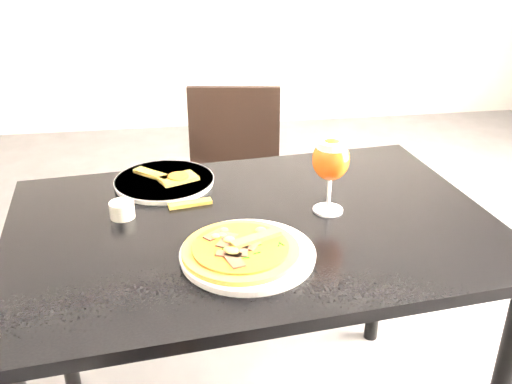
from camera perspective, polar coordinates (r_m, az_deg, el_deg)
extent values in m
cube|color=black|center=(1.43, -0.26, -3.51)|extent=(1.27, 0.91, 0.03)
cylinder|color=black|center=(1.90, -19.17, -10.29)|extent=(0.05, 0.05, 0.72)
cylinder|color=black|center=(2.06, 12.21, -6.24)|extent=(0.05, 0.05, 0.72)
cube|color=black|center=(2.25, -2.32, -1.14)|extent=(0.45, 0.45, 0.04)
cylinder|color=black|center=(2.24, -6.46, -7.85)|extent=(0.03, 0.03, 0.39)
cylinder|color=black|center=(2.22, 1.62, -7.97)|extent=(0.03, 0.03, 0.39)
cylinder|color=black|center=(2.51, -5.61, -3.90)|extent=(0.03, 0.03, 0.39)
cylinder|color=black|center=(2.49, 1.56, -3.98)|extent=(0.03, 0.03, 0.39)
cube|color=black|center=(2.32, -2.19, 5.87)|extent=(0.37, 0.09, 0.39)
cylinder|color=white|center=(1.27, -0.84, -6.27)|extent=(0.33, 0.33, 0.02)
cylinder|color=olive|center=(1.26, -1.55, -5.87)|extent=(0.26, 0.26, 0.01)
cylinder|color=red|center=(1.26, -1.55, -5.54)|extent=(0.21, 0.21, 0.01)
cube|color=#4A2C20|center=(1.26, -0.29, -5.26)|extent=(0.05, 0.03, 0.00)
cube|color=#4A2C20|center=(1.29, -0.76, -4.37)|extent=(0.05, 0.06, 0.00)
cube|color=#4A2C20|center=(1.30, -3.30, -4.20)|extent=(0.05, 0.06, 0.00)
cube|color=#4A2C20|center=(1.25, -2.83, -5.46)|extent=(0.05, 0.03, 0.00)
cube|color=#4A2C20|center=(1.22, -2.41, -6.41)|extent=(0.05, 0.06, 0.00)
cube|color=#4A2C20|center=(1.21, 0.32, -6.61)|extent=(0.05, 0.06, 0.00)
ellipsoid|color=gold|center=(1.26, -0.87, -5.01)|extent=(0.02, 0.02, 0.01)
ellipsoid|color=gold|center=(1.31, -1.43, -3.80)|extent=(0.02, 0.02, 0.01)
ellipsoid|color=gold|center=(1.26, -2.19, -4.99)|extent=(0.02, 0.02, 0.01)
ellipsoid|color=gold|center=(1.25, -4.52, -5.57)|extent=(0.02, 0.02, 0.01)
ellipsoid|color=gold|center=(1.24, -1.97, -5.66)|extent=(0.02, 0.02, 0.01)
ellipsoid|color=gold|center=(1.20, -0.34, -6.73)|extent=(0.02, 0.02, 0.01)
ellipsoid|color=gold|center=(1.25, -0.73, -5.38)|extent=(0.02, 0.02, 0.01)
cube|color=#134A0D|center=(1.27, -1.40, -5.08)|extent=(0.01, 0.02, 0.00)
cube|color=#134A0D|center=(1.29, -2.16, -4.49)|extent=(0.01, 0.02, 0.00)
cube|color=#134A0D|center=(1.29, -3.98, -4.42)|extent=(0.01, 0.01, 0.00)
cube|color=#134A0D|center=(1.26, -2.83, -5.34)|extent=(0.02, 0.01, 0.00)
cube|color=#134A0D|center=(1.23, -3.88, -6.02)|extent=(0.02, 0.01, 0.00)
cube|color=#134A0D|center=(1.24, -1.88, -5.69)|extent=(0.01, 0.02, 0.00)
cube|color=#134A0D|center=(1.22, -1.47, -6.41)|extent=(0.00, 0.02, 0.00)
cube|color=#134A0D|center=(1.21, 0.36, -6.78)|extent=(0.01, 0.02, 0.00)
cube|color=#134A0D|center=(1.25, -0.36, -5.63)|extent=(0.02, 0.01, 0.00)
cube|color=#134A0D|center=(1.26, 0.94, -5.13)|extent=(0.02, 0.00, 0.00)
cube|color=#134A0D|center=(1.26, -1.10, -5.17)|extent=(0.02, 0.01, 0.00)
cube|color=olive|center=(1.28, -0.12, -4.59)|extent=(0.12, 0.07, 0.01)
cylinder|color=white|center=(1.64, -9.15, 1.07)|extent=(0.31, 0.31, 0.01)
cube|color=olive|center=(1.66, -10.31, 1.76)|extent=(0.11, 0.11, 0.01)
cube|color=olive|center=(1.62, -7.77, 1.35)|extent=(0.12, 0.10, 0.01)
cylinder|color=red|center=(1.62, -7.79, 1.58)|extent=(0.06, 0.06, 0.00)
cube|color=olive|center=(1.51, -6.60, -1.16)|extent=(0.12, 0.05, 0.01)
cylinder|color=beige|center=(1.47, -13.24, -1.74)|extent=(0.06, 0.06, 0.04)
cylinder|color=gold|center=(1.46, -13.30, -1.23)|extent=(0.05, 0.05, 0.01)
cylinder|color=silver|center=(1.48, 7.20, -1.78)|extent=(0.08, 0.08, 0.01)
cylinder|color=silver|center=(1.46, 7.29, -0.23)|extent=(0.01, 0.01, 0.08)
ellipsoid|color=#A4400F|center=(1.42, 7.51, 3.23)|extent=(0.09, 0.09, 0.11)
cylinder|color=white|center=(1.41, 7.60, 4.74)|extent=(0.08, 0.08, 0.02)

